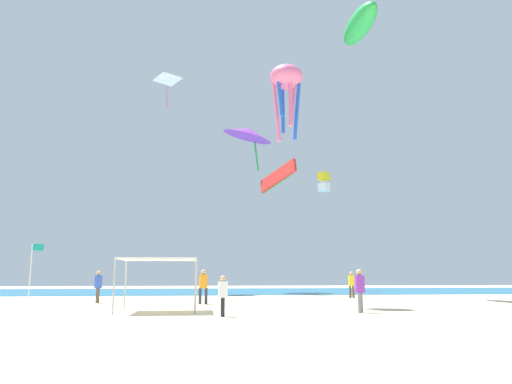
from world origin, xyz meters
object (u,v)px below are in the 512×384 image
at_px(person_near_tent, 351,282).
at_px(banner_flag, 32,268).
at_px(kite_parafoil_red, 278,177).
at_px(kite_inflatable_green, 360,24).
at_px(person_central, 98,284).
at_px(kite_box_yellow, 324,182).
at_px(person_far_shore, 360,287).
at_px(kite_octopus_pink, 286,81).
at_px(kite_diamond_white, 168,81).
at_px(person_rightmost, 203,284).
at_px(person_leftmost, 223,292).
at_px(kite_delta_purple, 248,133).
at_px(canopy_tent, 159,261).

xyz_separation_m(person_near_tent, banner_flag, (-19.32, -7.59, 0.86)).
bearing_deg(kite_parafoil_red, kite_inflatable_green, 177.16).
distance_m(person_central, kite_box_yellow, 28.89).
xyz_separation_m(person_central, person_far_shore, (12.79, -8.84, -0.01)).
distance_m(person_far_shore, kite_octopus_pink, 13.07).
relative_size(person_central, kite_diamond_white, 0.60).
height_order(person_central, person_rightmost, person_rightmost).
distance_m(person_leftmost, kite_delta_purple, 31.35).
bearing_deg(person_near_tent, kite_delta_purple, -178.26).
height_order(person_rightmost, banner_flag, banner_flag).
bearing_deg(kite_delta_purple, kite_box_yellow, 133.50).
xyz_separation_m(person_leftmost, person_far_shore, (5.98, 1.33, 0.16)).
bearing_deg(kite_parafoil_red, canopy_tent, 117.65).
bearing_deg(kite_parafoil_red, person_rightmost, 115.99).
height_order(kite_delta_purple, kite_inflatable_green, kite_inflatable_green).
xyz_separation_m(person_far_shore, kite_parafoil_red, (-0.23, 20.60, 9.12)).
bearing_deg(kite_diamond_white, person_near_tent, 107.42).
bearing_deg(kite_delta_purple, person_near_tent, 53.99).
xyz_separation_m(person_leftmost, kite_octopus_pink, (3.86, 6.85, 11.82)).
relative_size(canopy_tent, person_near_tent, 1.81).
distance_m(person_rightmost, kite_box_yellow, 26.75).
height_order(canopy_tent, kite_inflatable_green, kite_inflatable_green).
bearing_deg(person_leftmost, kite_box_yellow, -24.04).
distance_m(kite_parafoil_red, kite_inflatable_green, 14.14).
distance_m(banner_flag, kite_delta_purple, 27.91).
bearing_deg(person_central, person_rightmost, -125.28).
xyz_separation_m(person_rightmost, kite_parafoil_red, (6.47, 13.53, 9.08)).
height_order(person_near_tent, kite_inflatable_green, kite_inflatable_green).
relative_size(person_leftmost, kite_delta_purple, 0.23).
bearing_deg(kite_delta_purple, banner_flag, -4.62).
distance_m(canopy_tent, person_far_shore, 8.91).
bearing_deg(kite_octopus_pink, person_central, 120.51).
xyz_separation_m(person_central, kite_inflatable_green, (17.91, 4.28, 19.85)).
distance_m(kite_diamond_white, kite_delta_purple, 9.40).
bearing_deg(person_rightmost, person_near_tent, 18.87).
bearing_deg(kite_parafoil_red, kite_box_yellow, -77.02).
bearing_deg(kite_inflatable_green, kite_diamond_white, 52.75).
height_order(person_rightmost, kite_delta_purple, kite_delta_purple).
xyz_separation_m(kite_box_yellow, kite_inflatable_green, (-0.80, -15.19, 9.58)).
height_order(person_rightmost, kite_box_yellow, kite_box_yellow).
height_order(person_central, person_far_shore, person_central).
xyz_separation_m(kite_delta_purple, kite_inflatable_green, (7.48, -12.93, 5.16)).
height_order(canopy_tent, person_far_shore, canopy_tent).
bearing_deg(banner_flag, canopy_tent, -31.89).
height_order(person_leftmost, kite_octopus_pink, kite_octopus_pink).
xyz_separation_m(person_central, kite_delta_purple, (10.43, 17.21, 14.69)).
distance_m(person_near_tent, person_leftmost, 17.57).
bearing_deg(canopy_tent, person_central, 118.84).
bearing_deg(kite_delta_purple, person_far_shore, 33.38).
bearing_deg(banner_flag, kite_delta_purple, 57.16).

